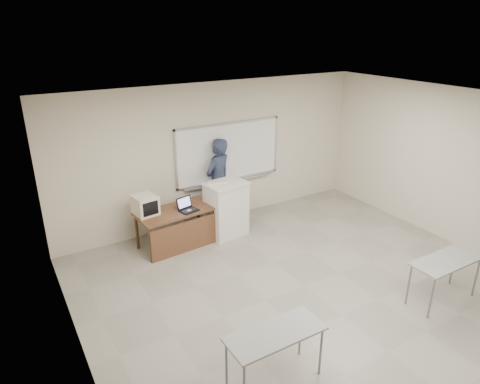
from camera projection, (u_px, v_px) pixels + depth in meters
floor at (342, 316)px, 6.42m from camera, size 7.00×8.00×0.01m
whiteboard at (229, 153)px, 9.17m from camera, size 2.48×0.10×1.31m
student_desks at (426, 331)px, 5.09m from camera, size 4.40×2.20×0.73m
instructor_desk at (178, 222)px, 8.16m from camera, size 1.49×0.75×0.75m
podium at (226, 209)px, 8.66m from camera, size 0.81×0.59×1.14m
crt_monitor at (145, 205)px, 7.95m from camera, size 0.40×0.45×0.38m
laptop at (188, 207)px, 8.15m from camera, size 0.33×0.31×0.25m
mouse at (189, 211)px, 8.10m from camera, size 0.12×0.10×0.04m
keyboard at (217, 182)px, 8.44m from camera, size 0.45×0.21×0.02m
presenter at (218, 181)px, 9.12m from camera, size 0.81×0.68×1.87m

